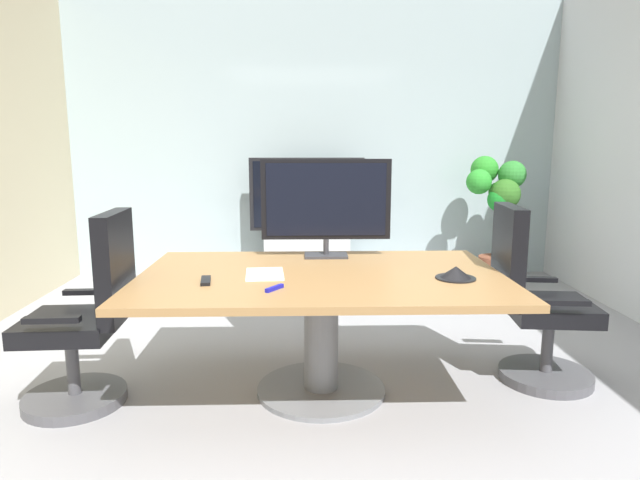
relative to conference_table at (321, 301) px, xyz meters
name	(u,v)px	position (x,y,z in m)	size (l,w,h in m)	color
ground_plane	(324,396)	(0.01, -0.06, -0.56)	(7.19, 7.19, 0.00)	#99999E
wall_back_glass_partition	(314,139)	(0.01, 3.04, 0.94)	(5.38, 0.10, 3.00)	#9EB2B7
conference_table	(321,301)	(0.00, 0.00, 0.00)	(2.07, 1.30, 0.72)	olive
office_chair_left	(87,326)	(-1.30, -0.10, -0.10)	(0.60, 0.58, 1.09)	#4C4C51
office_chair_right	(534,309)	(1.30, 0.13, -0.10)	(0.62, 0.60, 1.09)	#4C4C51
tv_monitor	(326,202)	(0.05, 0.48, 0.52)	(0.84, 0.18, 0.64)	#333338
wall_display_unit	(307,240)	(-0.07, 2.68, -0.12)	(1.20, 0.36, 1.31)	#B7BABC
potted_plant	(497,205)	(1.86, 2.43, 0.28)	(0.62, 0.58, 1.33)	brown
conference_phone	(456,273)	(0.74, -0.14, 0.19)	(0.22, 0.22, 0.07)	black
remote_control	(206,281)	(-0.62, -0.18, 0.17)	(0.05, 0.17, 0.02)	black
whiteboard_marker	(274,288)	(-0.25, -0.35, 0.17)	(0.13, 0.02, 0.02)	#1919A5
paper_notepad	(265,274)	(-0.32, -0.02, 0.17)	(0.21, 0.30, 0.01)	white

